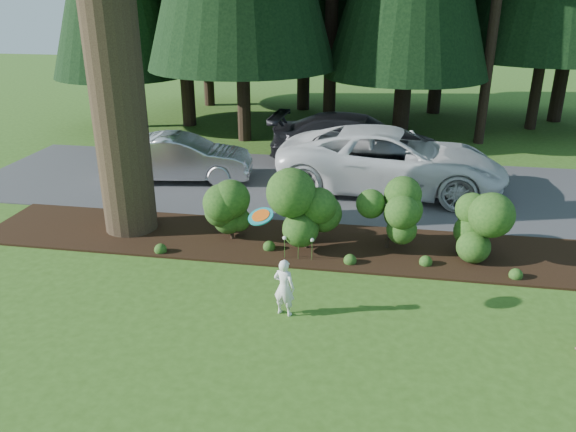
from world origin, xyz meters
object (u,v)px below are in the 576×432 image
object	(u,v)px
car_silver_wagon	(182,158)
frisbee	(261,216)
car_dark_suv	(357,140)
car_white_suv	(391,160)
child	(284,287)

from	to	relation	value
car_silver_wagon	frisbee	distance (m)	8.41
car_silver_wagon	car_dark_suv	world-z (taller)	car_dark_suv
car_silver_wagon	car_dark_suv	bearing A→B (deg)	-72.64
car_white_suv	car_dark_suv	bearing A→B (deg)	28.94
frisbee	car_white_suv	bearing A→B (deg)	73.23
car_white_suv	frisbee	world-z (taller)	frisbee
child	car_silver_wagon	bearing A→B (deg)	-43.31
car_white_suv	frisbee	size ratio (longest dim) A/B	13.88
car_white_suv	car_silver_wagon	bearing A→B (deg)	95.22
car_white_suv	child	world-z (taller)	car_white_suv
frisbee	car_dark_suv	bearing A→B (deg)	83.50
car_silver_wagon	child	world-z (taller)	car_silver_wagon
car_silver_wagon	child	distance (m)	8.36
car_dark_suv	frisbee	distance (m)	9.88
car_silver_wagon	frisbee	xyz separation A→B (m)	(4.08, -7.24, 1.25)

